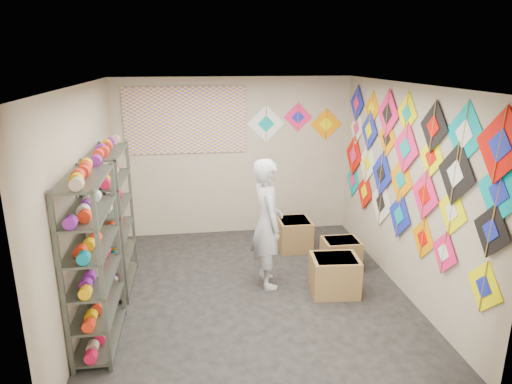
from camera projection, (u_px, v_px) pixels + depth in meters
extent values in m
plane|color=black|center=(252.00, 292.00, 6.07)|extent=(4.50, 4.50, 0.00)
plane|color=tan|center=(234.00, 157.00, 7.82)|extent=(4.00, 0.00, 4.00)
plane|color=tan|center=(290.00, 279.00, 3.55)|extent=(4.00, 0.00, 4.00)
plane|color=tan|center=(85.00, 202.00, 5.42)|extent=(0.00, 4.50, 4.50)
plane|color=tan|center=(403.00, 189.00, 5.96)|extent=(0.00, 4.50, 4.50)
plane|color=gray|center=(251.00, 84.00, 5.30)|extent=(4.50, 4.50, 0.00)
cube|color=#4C5147|center=(93.00, 263.00, 4.76)|extent=(0.40, 1.10, 1.90)
cube|color=#4C5147|center=(113.00, 220.00, 5.99)|extent=(0.40, 1.10, 1.90)
cylinder|color=#F71245|center=(82.00, 275.00, 4.27)|extent=(0.12, 0.10, 0.12)
cylinder|color=red|center=(87.00, 266.00, 4.45)|extent=(0.12, 0.10, 0.12)
cylinder|color=#EFAA07|center=(91.00, 258.00, 4.64)|extent=(0.12, 0.10, 0.12)
cylinder|color=silver|center=(94.00, 250.00, 4.82)|extent=(0.12, 0.10, 0.12)
cylinder|color=red|center=(98.00, 243.00, 5.00)|extent=(0.12, 0.10, 0.12)
cylinder|color=#7B1C96|center=(101.00, 237.00, 5.18)|extent=(0.12, 0.10, 0.12)
cylinder|color=tan|center=(106.00, 226.00, 5.51)|extent=(0.12, 0.10, 0.12)
cylinder|color=#09788E|center=(109.00, 221.00, 5.69)|extent=(0.12, 0.10, 0.12)
cylinder|color=#F71245|center=(111.00, 216.00, 5.87)|extent=(0.12, 0.10, 0.12)
cylinder|color=red|center=(113.00, 211.00, 6.05)|extent=(0.12, 0.10, 0.12)
cylinder|color=#EFAA07|center=(116.00, 206.00, 6.23)|extent=(0.12, 0.10, 0.12)
cylinder|color=silver|center=(118.00, 202.00, 6.42)|extent=(0.12, 0.10, 0.12)
cube|color=#FDF800|center=(484.00, 287.00, 4.33)|extent=(0.02, 0.55, 0.55)
cube|color=#FC1C63|center=(444.00, 253.00, 4.97)|extent=(0.02, 0.50, 0.50)
cube|color=#F98C00|center=(423.00, 238.00, 5.46)|extent=(0.02, 0.54, 0.54)
cube|color=#1825AD|center=(399.00, 215.00, 6.03)|extent=(0.04, 0.62, 0.62)
cube|color=white|center=(381.00, 203.00, 6.64)|extent=(0.02, 0.71, 0.71)
cube|color=red|center=(365.00, 191.00, 7.22)|extent=(0.03, 0.60, 0.60)
cube|color=#00A1A5|center=(353.00, 180.00, 7.78)|extent=(0.02, 0.60, 0.60)
cube|color=black|center=(491.00, 231.00, 4.17)|extent=(0.03, 0.54, 0.54)
cube|color=#FDF800|center=(452.00, 211.00, 4.82)|extent=(0.01, 0.55, 0.55)
cube|color=#FC1C63|center=(425.00, 195.00, 5.35)|extent=(0.01, 0.63, 0.63)
cube|color=#F98C00|center=(401.00, 179.00, 5.98)|extent=(0.04, 0.65, 0.65)
cube|color=#1825AD|center=(381.00, 173.00, 6.54)|extent=(0.03, 0.68, 0.68)
cube|color=white|center=(367.00, 163.00, 7.11)|extent=(0.04, 0.66, 0.66)
cube|color=red|center=(354.00, 155.00, 7.64)|extent=(0.03, 0.71, 0.71)
cube|color=#00A1A5|center=(500.00, 192.00, 4.06)|extent=(0.04, 0.64, 0.64)
cube|color=black|center=(456.00, 174.00, 4.69)|extent=(0.02, 0.68, 0.68)
cube|color=#FDF800|center=(431.00, 157.00, 5.19)|extent=(0.04, 0.53, 0.53)
cube|color=#FC1C63|center=(406.00, 148.00, 5.77)|extent=(0.03, 0.67, 0.67)
cube|color=#F98C00|center=(387.00, 138.00, 6.35)|extent=(0.01, 0.58, 0.58)
cube|color=#1825AD|center=(369.00, 131.00, 6.93)|extent=(0.01, 0.62, 0.62)
cube|color=white|center=(357.00, 128.00, 7.49)|extent=(0.04, 0.56, 0.56)
cube|color=red|center=(501.00, 145.00, 3.99)|extent=(0.04, 0.71, 0.71)
cube|color=#00A1A5|center=(465.00, 134.00, 4.54)|extent=(0.02, 0.68, 0.68)
cube|color=black|center=(434.00, 127.00, 5.08)|extent=(0.02, 0.60, 0.60)
cube|color=#FDF800|center=(407.00, 113.00, 5.73)|extent=(0.01, 0.55, 0.55)
cube|color=#FC1C63|center=(388.00, 114.00, 6.26)|extent=(0.01, 0.68, 0.68)
cube|color=#F98C00|center=(372.00, 108.00, 6.83)|extent=(0.03, 0.54, 0.54)
cube|color=#1825AD|center=(357.00, 103.00, 7.40)|extent=(0.02, 0.59, 0.59)
cube|color=white|center=(266.00, 124.00, 7.72)|extent=(0.64, 0.02, 0.64)
cube|color=#FC1C63|center=(298.00, 117.00, 7.77)|extent=(0.49, 0.02, 0.49)
cube|color=#F98C00|center=(326.00, 124.00, 7.88)|extent=(0.55, 0.02, 0.55)
cube|color=purple|center=(185.00, 120.00, 7.51)|extent=(2.00, 0.01, 1.10)
imported|color=beige|center=(267.00, 223.00, 6.06)|extent=(0.73, 0.56, 1.76)
cube|color=olive|center=(334.00, 275.00, 6.00)|extent=(0.64, 0.55, 0.50)
cube|color=olive|center=(341.00, 253.00, 6.74)|extent=(0.53, 0.43, 0.43)
cube|color=olive|center=(294.00, 234.00, 7.40)|extent=(0.52, 0.57, 0.49)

